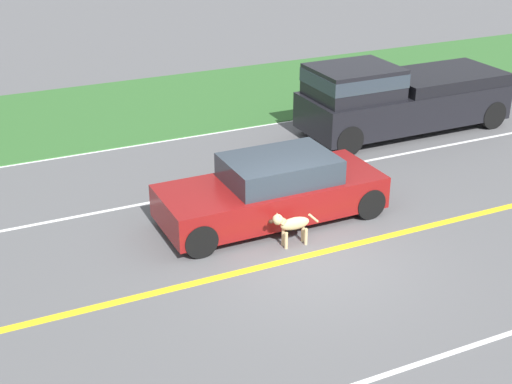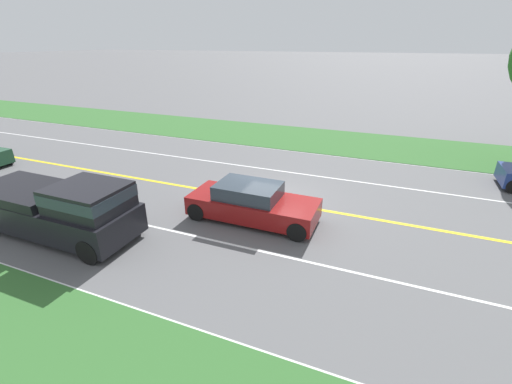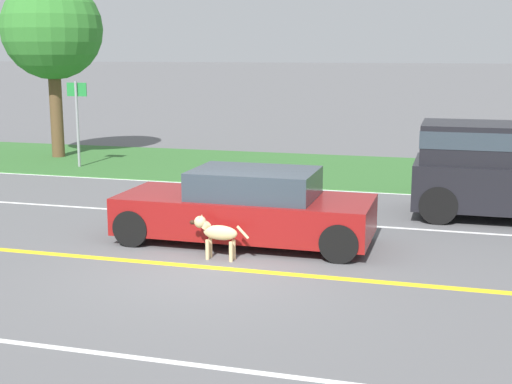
# 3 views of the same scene
# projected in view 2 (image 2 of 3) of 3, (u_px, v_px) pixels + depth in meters

# --- Properties ---
(ground_plane) EXTENTS (400.00, 400.00, 0.00)m
(ground_plane) POSITION_uv_depth(u_px,v_px,m) (270.00, 201.00, 13.88)
(ground_plane) COLOR #5B5B5E
(centre_divider_line) EXTENTS (0.18, 160.00, 0.01)m
(centre_divider_line) POSITION_uv_depth(u_px,v_px,m) (270.00, 201.00, 13.88)
(centre_divider_line) COLOR yellow
(centre_divider_line) RESTS_ON ground
(lane_edge_line_right) EXTENTS (0.14, 160.00, 0.01)m
(lane_edge_line_right) POSITION_uv_depth(u_px,v_px,m) (167.00, 321.00, 7.95)
(lane_edge_line_right) COLOR white
(lane_edge_line_right) RESTS_ON ground
(lane_edge_line_left) EXTENTS (0.14, 160.00, 0.01)m
(lane_edge_line_left) POSITION_uv_depth(u_px,v_px,m) (311.00, 153.00, 19.81)
(lane_edge_line_left) COLOR white
(lane_edge_line_left) RESTS_ON ground
(lane_dash_same_dir) EXTENTS (0.10, 160.00, 0.01)m
(lane_dash_same_dir) POSITION_uv_depth(u_px,v_px,m) (233.00, 245.00, 10.92)
(lane_dash_same_dir) COLOR white
(lane_dash_same_dir) RESTS_ON ground
(lane_dash_oncoming) EXTENTS (0.10, 160.00, 0.01)m
(lane_dash_oncoming) POSITION_uv_depth(u_px,v_px,m) (294.00, 173.00, 16.85)
(lane_dash_oncoming) COLOR white
(lane_dash_oncoming) RESTS_ON ground
(grass_verge_left) EXTENTS (6.00, 160.00, 0.03)m
(grass_verge_left) POSITION_uv_depth(u_px,v_px,m) (322.00, 140.00, 22.35)
(grass_verge_left) COLOR #33662D
(grass_verge_left) RESTS_ON ground
(ego_car) EXTENTS (1.84, 4.61, 1.36)m
(ego_car) POSITION_uv_depth(u_px,v_px,m) (252.00, 203.00, 12.24)
(ego_car) COLOR maroon
(ego_car) RESTS_ON ground
(dog) EXTENTS (0.23, 1.06, 0.75)m
(dog) POSITION_uv_depth(u_px,v_px,m) (269.00, 196.00, 13.24)
(dog) COLOR #D1B784
(dog) RESTS_ON ground
(pickup_truck) EXTENTS (2.09, 5.77, 1.98)m
(pickup_truck) POSITION_uv_depth(u_px,v_px,m) (60.00, 207.00, 11.13)
(pickup_truck) COLOR black
(pickup_truck) RESTS_ON ground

